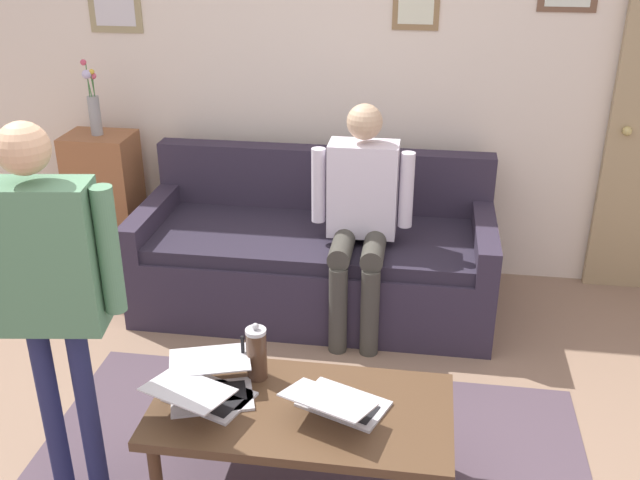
{
  "coord_description": "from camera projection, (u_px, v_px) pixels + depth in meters",
  "views": [
    {
      "loc": [
        -0.49,
        2.27,
        2.23
      ],
      "look_at": [
        -0.03,
        -0.79,
        0.8
      ],
      "focal_mm": 41.16,
      "sensor_mm": 36.0,
      "label": 1
    }
  ],
  "objects": [
    {
      "name": "laptop_left",
      "position": [
        338.0,
        402.0,
        2.83
      ],
      "size": [
        0.43,
        0.43,
        0.13
      ],
      "color": "silver",
      "rests_on": "coffee_table"
    },
    {
      "name": "laptop_center",
      "position": [
        211.0,
        384.0,
        2.93
      ],
      "size": [
        0.4,
        0.4,
        0.12
      ],
      "color": "silver",
      "rests_on": "coffee_table"
    },
    {
      "name": "back_wall",
      "position": [
        350.0,
        61.0,
        4.45
      ],
      "size": [
        7.04,
        0.11,
        2.7
      ],
      "color": "silver",
      "rests_on": "ground_plane"
    },
    {
      "name": "french_press",
      "position": [
        256.0,
        353.0,
        3.0
      ],
      "size": [
        0.11,
        0.09,
        0.26
      ],
      "color": "#4C3323",
      "rests_on": "coffee_table"
    },
    {
      "name": "person_standing",
      "position": [
        46.0,
        275.0,
        2.63
      ],
      "size": [
        0.57,
        0.23,
        1.58
      ],
      "color": "navy",
      "rests_on": "ground_plane"
    },
    {
      "name": "coffee_table",
      "position": [
        301.0,
        416.0,
        2.89
      ],
      "size": [
        1.18,
        0.61,
        0.43
      ],
      "color": "#503722",
      "rests_on": "ground_plane"
    },
    {
      "name": "side_shelf",
      "position": [
        107.0,
        203.0,
        4.75
      ],
      "size": [
        0.42,
        0.32,
        0.91
      ],
      "color": "#955A35",
      "rests_on": "ground_plane"
    },
    {
      "name": "person_seated",
      "position": [
        361.0,
        209.0,
        3.94
      ],
      "size": [
        0.55,
        0.51,
        1.28
      ],
      "color": "#3E3C34",
      "rests_on": "ground_plane"
    },
    {
      "name": "couch",
      "position": [
        316.0,
        257.0,
        4.36
      ],
      "size": [
        2.05,
        0.87,
        0.88
      ],
      "color": "#302839",
      "rests_on": "ground_plane"
    },
    {
      "name": "flower_vase",
      "position": [
        94.0,
        107.0,
        4.48
      ],
      "size": [
        0.08,
        0.09,
        0.46
      ],
      "color": "#939596",
      "rests_on": "side_shelf"
    },
    {
      "name": "laptop_right",
      "position": [
        202.0,
        394.0,
        2.87
      ],
      "size": [
        0.42,
        0.43,
        0.13
      ],
      "color": "silver",
      "rests_on": "coffee_table"
    }
  ]
}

